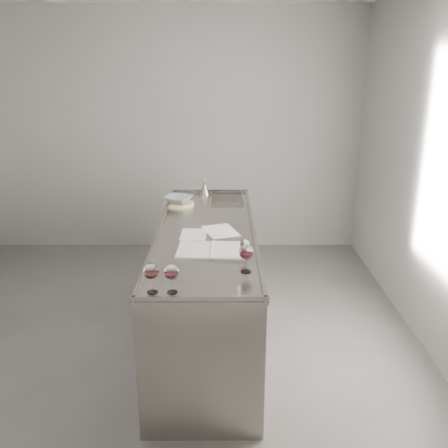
{
  "coord_description": "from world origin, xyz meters",
  "views": [
    {
      "loc": [
        0.63,
        -3.37,
        2.2
      ],
      "look_at": [
        0.64,
        0.23,
        1.02
      ],
      "focal_mm": 40.0,
      "sensor_mm": 36.0,
      "label": 1
    }
  ],
  "objects_px": {
    "wine_glass_small": "(245,245)",
    "notebook": "(212,250)",
    "counter": "(207,286)",
    "wine_glass_right": "(246,252)",
    "ceramic_bowl": "(179,199)",
    "wine_glass_middle": "(172,273)",
    "wine_glass_left": "(151,272)",
    "wine_funnel": "(205,190)"
  },
  "relations": [
    {
      "from": "wine_glass_middle",
      "to": "wine_glass_small",
      "type": "bearing_deg",
      "value": 49.46
    },
    {
      "from": "wine_glass_middle",
      "to": "ceramic_bowl",
      "type": "xyz_separation_m",
      "value": [
        -0.11,
        1.83,
        -0.07
      ]
    },
    {
      "from": "wine_glass_small",
      "to": "wine_funnel",
      "type": "relative_size",
      "value": 0.76
    },
    {
      "from": "wine_glass_left",
      "to": "wine_glass_middle",
      "type": "distance_m",
      "value": 0.11
    },
    {
      "from": "notebook",
      "to": "wine_glass_middle",
      "type": "bearing_deg",
      "value": -105.78
    },
    {
      "from": "wine_glass_left",
      "to": "notebook",
      "type": "distance_m",
      "value": 0.74
    },
    {
      "from": "wine_glass_right",
      "to": "wine_glass_small",
      "type": "xyz_separation_m",
      "value": [
        0.0,
        0.22,
        -0.03
      ]
    },
    {
      "from": "wine_glass_left",
      "to": "wine_glass_small",
      "type": "xyz_separation_m",
      "value": [
        0.55,
        0.51,
        -0.03
      ]
    },
    {
      "from": "wine_glass_middle",
      "to": "ceramic_bowl",
      "type": "relative_size",
      "value": 0.7
    },
    {
      "from": "counter",
      "to": "wine_glass_small",
      "type": "bearing_deg",
      "value": -64.29
    },
    {
      "from": "counter",
      "to": "wine_glass_small",
      "type": "height_order",
      "value": "wine_glass_small"
    },
    {
      "from": "wine_glass_left",
      "to": "notebook",
      "type": "xyz_separation_m",
      "value": [
        0.33,
        0.65,
        -0.12
      ]
    },
    {
      "from": "ceramic_bowl",
      "to": "wine_funnel",
      "type": "xyz_separation_m",
      "value": [
        0.23,
        0.33,
        0.01
      ]
    },
    {
      "from": "wine_glass_middle",
      "to": "wine_glass_right",
      "type": "relative_size",
      "value": 0.94
    },
    {
      "from": "notebook",
      "to": "wine_glass_small",
      "type": "bearing_deg",
      "value": -29.72
    },
    {
      "from": "wine_glass_small",
      "to": "notebook",
      "type": "relative_size",
      "value": 0.28
    },
    {
      "from": "wine_glass_right",
      "to": "ceramic_bowl",
      "type": "relative_size",
      "value": 0.75
    },
    {
      "from": "wine_glass_right",
      "to": "ceramic_bowl",
      "type": "bearing_deg",
      "value": 109.62
    },
    {
      "from": "wine_glass_middle",
      "to": "ceramic_bowl",
      "type": "height_order",
      "value": "wine_glass_middle"
    },
    {
      "from": "notebook",
      "to": "wine_funnel",
      "type": "height_order",
      "value": "wine_funnel"
    },
    {
      "from": "counter",
      "to": "wine_glass_left",
      "type": "height_order",
      "value": "wine_glass_left"
    },
    {
      "from": "ceramic_bowl",
      "to": "wine_glass_small",
      "type": "bearing_deg",
      "value": -67.42
    },
    {
      "from": "counter",
      "to": "wine_glass_left",
      "type": "relative_size",
      "value": 13.66
    },
    {
      "from": "wine_glass_left",
      "to": "wine_glass_right",
      "type": "bearing_deg",
      "value": 27.79
    },
    {
      "from": "wine_funnel",
      "to": "notebook",
      "type": "bearing_deg",
      "value": -86.28
    },
    {
      "from": "wine_glass_right",
      "to": "wine_glass_small",
      "type": "distance_m",
      "value": 0.22
    },
    {
      "from": "wine_glass_middle",
      "to": "wine_glass_right",
      "type": "bearing_deg",
      "value": 33.59
    },
    {
      "from": "wine_glass_left",
      "to": "ceramic_bowl",
      "type": "height_order",
      "value": "wine_glass_left"
    },
    {
      "from": "counter",
      "to": "wine_glass_right",
      "type": "bearing_deg",
      "value": -70.84
    },
    {
      "from": "wine_glass_middle",
      "to": "notebook",
      "type": "relative_size",
      "value": 0.35
    },
    {
      "from": "wine_glass_middle",
      "to": "wine_funnel",
      "type": "bearing_deg",
      "value": 86.92
    },
    {
      "from": "wine_glass_left",
      "to": "wine_glass_middle",
      "type": "relative_size",
      "value": 1.03
    },
    {
      "from": "wine_glass_right",
      "to": "notebook",
      "type": "xyz_separation_m",
      "value": [
        -0.22,
        0.36,
        -0.12
      ]
    },
    {
      "from": "counter",
      "to": "wine_glass_left",
      "type": "distance_m",
      "value": 1.26
    },
    {
      "from": "wine_glass_small",
      "to": "wine_funnel",
      "type": "distance_m",
      "value": 1.68
    },
    {
      "from": "wine_glass_left",
      "to": "wine_glass_small",
      "type": "distance_m",
      "value": 0.75
    },
    {
      "from": "counter",
      "to": "ceramic_bowl",
      "type": "bearing_deg",
      "value": 110.11
    },
    {
      "from": "wine_funnel",
      "to": "wine_glass_small",
      "type": "bearing_deg",
      "value": -79.01
    },
    {
      "from": "wine_glass_middle",
      "to": "wine_funnel",
      "type": "relative_size",
      "value": 0.95
    },
    {
      "from": "counter",
      "to": "wine_glass_middle",
      "type": "bearing_deg",
      "value": -98.5
    },
    {
      "from": "wine_glass_small",
      "to": "notebook",
      "type": "bearing_deg",
      "value": 147.81
    },
    {
      "from": "ceramic_bowl",
      "to": "notebook",
      "type": "bearing_deg",
      "value": -74.5
    }
  ]
}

